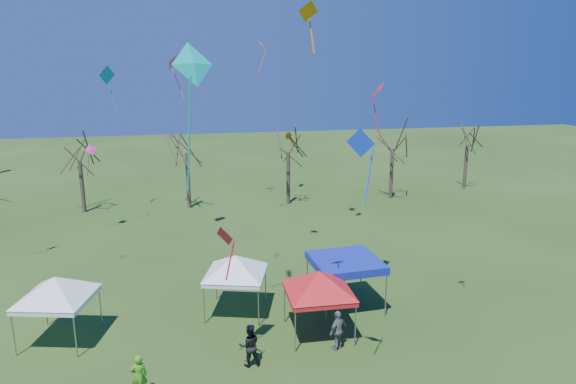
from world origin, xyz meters
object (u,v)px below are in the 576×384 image
at_px(tree_1, 78,141).
at_px(person_dark, 250,345).
at_px(tent_blue, 346,263).
at_px(tent_white_west, 55,281).
at_px(tent_white_mid, 235,259).
at_px(tree_5, 469,129).
at_px(person_green, 139,376).
at_px(tree_2, 186,133).
at_px(tree_4, 394,131).
at_px(tent_red, 319,276).
at_px(person_grey, 338,330).
at_px(tree_3, 288,133).

relative_size(tree_1, person_dark, 4.25).
distance_m(tree_1, tent_blue, 25.77).
bearing_deg(tent_white_west, tent_white_mid, 8.39).
distance_m(tree_5, person_green, 39.14).
bearing_deg(person_green, tree_2, -106.93).
bearing_deg(tree_2, person_green, -94.54).
distance_m(tree_1, tree_5, 34.52).
bearing_deg(person_dark, tree_5, -134.44).
xyz_separation_m(tree_1, tree_4, (26.12, -0.65, 0.27)).
bearing_deg(tent_blue, tent_white_mid, 175.48).
distance_m(tree_1, tree_4, 26.13).
bearing_deg(tent_red, person_green, -158.03).
bearing_deg(tent_white_west, tree_4, 40.62).
relative_size(tent_blue, person_dark, 1.93).
bearing_deg(person_green, tent_red, -170.41).
bearing_deg(tent_blue, tree_4, 62.08).
xyz_separation_m(tree_4, person_dark, (-15.54, -23.59, -5.17)).
distance_m(tree_1, person_grey, 28.22).
bearing_deg(person_green, person_dark, -176.87).
xyz_separation_m(tree_1, tent_white_mid, (10.50, -19.59, -3.05)).
bearing_deg(tree_5, tree_1, -177.65).
xyz_separation_m(tent_blue, person_green, (-9.45, -5.38, -1.50)).
height_order(tree_3, tent_red, tree_3).
distance_m(tree_4, tent_blue, 22.24).
height_order(tree_4, person_green, tree_4).
xyz_separation_m(tree_1, tent_red, (13.90, -22.37, -2.98)).
xyz_separation_m(tree_1, tree_3, (16.80, -0.60, 0.29)).
relative_size(tree_4, tent_red, 2.00).
xyz_separation_m(tent_white_west, person_grey, (11.69, -3.03, -1.91)).
distance_m(tent_white_west, tent_red, 11.32).
bearing_deg(tree_1, tent_white_mid, -61.82).
height_order(tree_2, person_green, tree_2).
distance_m(tree_1, tent_red, 26.50).
distance_m(tree_1, tent_white_west, 21.13).
distance_m(tree_3, person_dark, 24.98).
bearing_deg(person_green, tent_white_west, -63.78).
relative_size(tree_3, person_dark, 4.46).
xyz_separation_m(tree_2, tent_blue, (7.46, -19.75, -3.97)).
xyz_separation_m(tent_white_mid, person_grey, (3.89, -4.19, -1.86)).
height_order(tree_2, tree_5, tree_2).
distance_m(tent_red, person_dark, 4.26).
bearing_deg(tree_3, person_green, -112.75).
bearing_deg(tent_white_west, tent_red, -8.26).
xyz_separation_m(tree_2, person_grey, (5.99, -23.51, -5.40)).
bearing_deg(tent_red, tent_blue, 50.22).
bearing_deg(tent_white_mid, tent_blue, -4.52).
height_order(tree_5, person_dark, tree_5).
distance_m(tree_4, tent_white_west, 31.04).
height_order(tent_white_west, tent_white_mid, tent_white_west).
xyz_separation_m(tree_4, tent_blue, (-10.27, -19.37, -3.74)).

